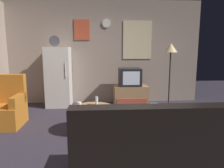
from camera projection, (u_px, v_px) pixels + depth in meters
ground_plane at (108, 137)px, 3.50m from camera, size 12.00×12.00×0.00m
wall_with_art at (104, 52)px, 5.68m from camera, size 5.20×0.12×2.72m
fridge at (59, 77)px, 5.35m from camera, size 0.60×0.62×1.77m
tv_stand at (130, 96)px, 5.41m from camera, size 0.84×0.53×0.53m
crt_tv at (130, 77)px, 5.33m from camera, size 0.54×0.51×0.44m
standing_lamp at (171, 53)px, 5.17m from camera, size 0.32×0.32×1.59m
coffee_table at (93, 120)px, 3.69m from camera, size 0.72×0.72×0.46m
wine_glass at (97, 101)px, 3.77m from camera, size 0.05×0.05×0.15m
mug_ceramic_white at (79, 105)px, 3.63m from camera, size 0.08×0.08×0.09m
remote_control at (90, 108)px, 3.54m from camera, size 0.15×0.06×0.02m
armchair at (5, 108)px, 4.02m from camera, size 0.68×0.68×0.96m
couch at (151, 154)px, 2.31m from camera, size 1.70×0.80×0.92m
book_stack at (154, 105)px, 5.33m from camera, size 0.22×0.15×0.09m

